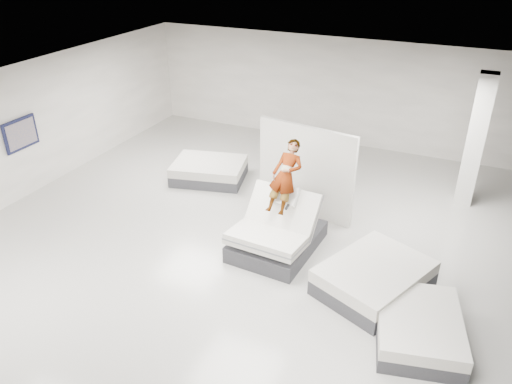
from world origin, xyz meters
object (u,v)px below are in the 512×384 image
flat_bed_right_far (374,278)px  flat_bed_right_near (419,328)px  wall_poster (21,134)px  hero_bed (277,234)px  person (285,190)px  divider_panel (305,171)px  column (475,141)px  flat_bed_left_far (209,171)px  remote (287,207)px

flat_bed_right_far → flat_bed_right_near: 1.33m
flat_bed_right_far → wall_poster: 8.79m
hero_bed → flat_bed_right_near: (3.08, -1.44, -0.15)m
person → wall_poster: (-6.57, -0.57, 0.35)m
divider_panel → column: size_ratio=0.74×
divider_panel → flat_bed_right_near: divider_panel is taller
person → divider_panel: divider_panel is taller
flat_bed_left_far → column: bearing=13.2°
flat_bed_right_near → person: bearing=149.8°
divider_panel → flat_bed_right_far: size_ratio=0.99×
remote → column: bearing=53.9°
wall_poster → flat_bed_left_far: bearing=34.6°
hero_bed → wall_poster: (-6.55, -0.22, 1.22)m
remote → divider_panel: size_ratio=0.06×
remote → wall_poster: (-6.77, -0.20, 0.52)m
person → wall_poster: 6.61m
flat_bed_right_far → wall_poster: size_ratio=2.52×
person → flat_bed_right_far: (2.12, -0.83, -0.97)m
flat_bed_right_far → flat_bed_left_far: (-5.02, 2.79, -0.02)m
flat_bed_left_far → column: column is taller
divider_panel → column: 4.02m
remote → divider_panel: bearing=100.9°
hero_bed → flat_bed_left_far: size_ratio=0.98×
divider_panel → flat_bed_right_near: 4.44m
column → flat_bed_right_far: bearing=-106.3°
divider_panel → wall_poster: size_ratio=2.51×
column → divider_panel: bearing=-147.9°
flat_bed_right_far → column: bearing=73.7°
hero_bed → wall_poster: 6.67m
column → wall_poster: column is taller
flat_bed_right_far → flat_bed_right_near: (0.94, -0.95, -0.03)m
divider_panel → flat_bed_right_far: divider_panel is taller
hero_bed → divider_panel: bearing=89.8°
flat_bed_right_far → hero_bed: bearing=167.1°
hero_bed → flat_bed_right_far: hero_bed is taller
person → flat_bed_right_near: (3.06, -1.78, -1.01)m
flat_bed_right_near → flat_bed_right_far: bearing=134.8°
flat_bed_right_far → column: size_ratio=0.75×
divider_panel → flat_bed_right_near: bearing=-36.0°
divider_panel → flat_bed_right_far: 3.13m
column → wall_poster: size_ratio=3.37×
flat_bed_right_far → flat_bed_left_far: 5.75m
divider_panel → column: bearing=41.3°
flat_bed_left_far → wall_poster: bearing=-145.4°
person → flat_bed_left_far: person is taller
remote → flat_bed_right_near: bearing=-22.7°
flat_bed_left_far → wall_poster: wall_poster is taller
person → flat_bed_left_far: (-2.91, 1.96, -0.99)m
hero_bed → flat_bed_right_far: 2.20m
wall_poster → divider_panel: bearing=16.0°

